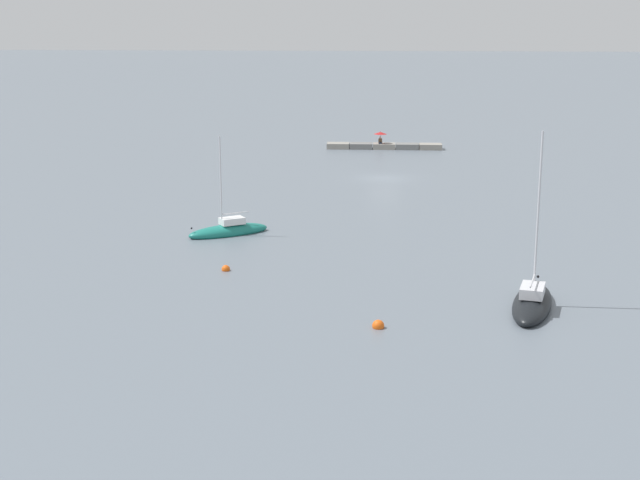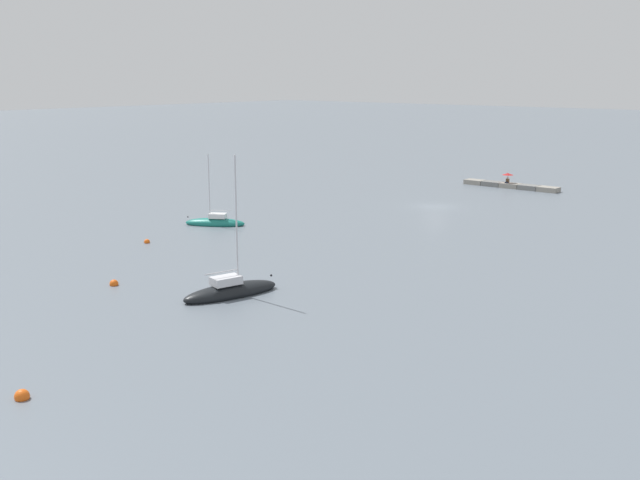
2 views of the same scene
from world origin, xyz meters
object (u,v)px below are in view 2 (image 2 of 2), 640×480
person_seated_brown_left (507,181)px  mooring_buoy_near (147,242)px  sailboat_black_mid (231,291)px  mooring_buoy_far (114,284)px  sailboat_teal_outer (215,222)px  umbrella_open_red (508,174)px  mooring_buoy_mid (22,396)px

person_seated_brown_left → mooring_buoy_near: person_seated_brown_left is taller
sailboat_black_mid → mooring_buoy_far: bearing=-142.6°
sailboat_black_mid → sailboat_teal_outer: sailboat_black_mid is taller
person_seated_brown_left → umbrella_open_red: size_ratio=0.53×
mooring_buoy_mid → mooring_buoy_near: bearing=-47.0°
mooring_buoy_near → mooring_buoy_mid: mooring_buoy_mid is taller
mooring_buoy_far → sailboat_black_mid: bearing=-156.5°
mooring_buoy_near → mooring_buoy_mid: size_ratio=0.74×
sailboat_black_mid → mooring_buoy_far: (7.76, 3.38, -0.23)m
sailboat_black_mid → sailboat_teal_outer: 23.22m
mooring_buoy_far → person_seated_brown_left: bearing=-90.0°
person_seated_brown_left → mooring_buoy_near: 49.39m
mooring_buoy_far → umbrella_open_red: bearing=-90.0°
umbrella_open_red → sailboat_black_mid: sailboat_black_mid is taller
sailboat_black_mid → person_seated_brown_left: bearing=112.0°
sailboat_teal_outer → mooring_buoy_far: 20.82m
person_seated_brown_left → sailboat_teal_outer: (10.09, 39.79, -0.57)m
sailboat_black_mid → mooring_buoy_near: bearing=174.0°
umbrella_open_red → mooring_buoy_mid: size_ratio=2.08×
sailboat_teal_outer → mooring_buoy_near: size_ratio=14.12×
sailboat_black_mid → mooring_buoy_mid: 17.12m
person_seated_brown_left → sailboat_teal_outer: size_ratio=0.11×
mooring_buoy_mid → mooring_buoy_far: (12.18, -13.16, -0.01)m
person_seated_brown_left → mooring_buoy_mid: (-12.21, 71.15, -0.73)m
person_seated_brown_left → mooring_buoy_far: bearing=87.5°
umbrella_open_red → mooring_buoy_near: 49.45m
sailboat_teal_outer → mooring_buoy_near: (-1.25, 8.80, -0.19)m
person_seated_brown_left → sailboat_black_mid: size_ratio=0.08×
umbrella_open_red → mooring_buoy_near: umbrella_open_red is taller
mooring_buoy_mid → mooring_buoy_far: bearing=-47.2°
umbrella_open_red → mooring_buoy_mid: bearing=99.7°
person_seated_brown_left → sailboat_black_mid: 55.17m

